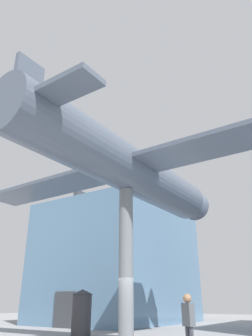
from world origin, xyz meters
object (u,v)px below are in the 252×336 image
(support_pylon_central, at_px, (126,262))
(visitor_person, at_px, (189,320))
(info_kiosk, at_px, (82,312))
(suspended_airplane, at_px, (130,170))

(support_pylon_central, height_order, visitor_person, support_pylon_central)
(support_pylon_central, relative_size, info_kiosk, 2.76)
(support_pylon_central, bearing_deg, visitor_person, -14.66)
(suspended_airplane, xyz_separation_m, visitor_person, (2.89, -1.07, -6.15))
(suspended_airplane, bearing_deg, info_kiosk, 152.77)
(support_pylon_central, relative_size, visitor_person, 3.32)
(support_pylon_central, bearing_deg, info_kiosk, 149.01)
(suspended_airplane, xyz_separation_m, info_kiosk, (-4.61, 2.46, -6.08))
(support_pylon_central, xyz_separation_m, visitor_person, (2.90, -0.76, -2.00))
(suspended_airplane, height_order, visitor_person, suspended_airplane)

